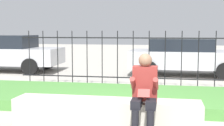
{
  "coord_description": "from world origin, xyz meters",
  "views": [
    {
      "loc": [
        0.93,
        -5.04,
        1.65
      ],
      "look_at": [
        -0.14,
        0.98,
        1.0
      ],
      "focal_mm": 50.0,
      "sensor_mm": 36.0,
      "label": 1
    }
  ],
  "objects_px": {
    "stone_bench": "(106,115)",
    "car_parked_left": "(7,52)",
    "person_seated_reader": "(144,91)",
    "car_parked_center": "(185,56)"
  },
  "relations": [
    {
      "from": "stone_bench",
      "to": "car_parked_left",
      "type": "distance_m",
      "value": 8.38
    },
    {
      "from": "person_seated_reader",
      "to": "car_parked_center",
      "type": "xyz_separation_m",
      "value": [
        0.95,
        6.77,
        0.01
      ]
    },
    {
      "from": "car_parked_center",
      "to": "car_parked_left",
      "type": "bearing_deg",
      "value": -178.2
    },
    {
      "from": "stone_bench",
      "to": "person_seated_reader",
      "type": "bearing_deg",
      "value": -24.53
    },
    {
      "from": "stone_bench",
      "to": "person_seated_reader",
      "type": "height_order",
      "value": "person_seated_reader"
    },
    {
      "from": "car_parked_left",
      "to": "car_parked_center",
      "type": "relative_size",
      "value": 1.05
    },
    {
      "from": "stone_bench",
      "to": "car_parked_left",
      "type": "relative_size",
      "value": 0.74
    },
    {
      "from": "car_parked_center",
      "to": "stone_bench",
      "type": "bearing_deg",
      "value": -102.46
    },
    {
      "from": "car_parked_left",
      "to": "car_parked_center",
      "type": "bearing_deg",
      "value": -1.63
    },
    {
      "from": "person_seated_reader",
      "to": "car_parked_left",
      "type": "distance_m",
      "value": 9.02
    }
  ]
}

